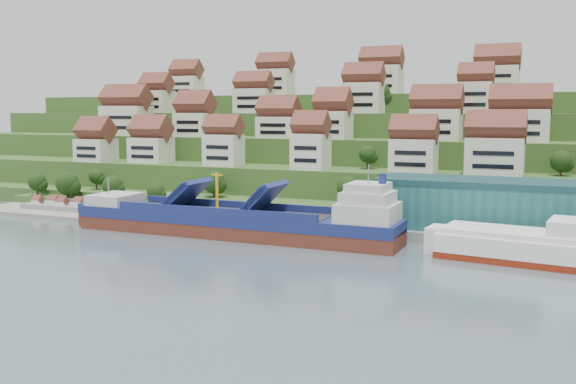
% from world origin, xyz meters
% --- Properties ---
extents(ground, '(300.00, 300.00, 0.00)m').
position_xyz_m(ground, '(0.00, 0.00, 0.00)').
color(ground, slate).
rests_on(ground, ground).
extents(quay, '(180.00, 14.00, 2.20)m').
position_xyz_m(quay, '(20.00, 15.00, 1.10)').
color(quay, gray).
rests_on(quay, ground).
extents(pebble_beach, '(45.00, 20.00, 1.00)m').
position_xyz_m(pebble_beach, '(-58.00, 12.00, 0.50)').
color(pebble_beach, gray).
rests_on(pebble_beach, ground).
extents(hillside, '(260.00, 128.00, 31.00)m').
position_xyz_m(hillside, '(0.00, 103.55, 10.66)').
color(hillside, '#2D4C1E').
rests_on(hillside, ground).
extents(hillside_village, '(155.28, 63.00, 29.11)m').
position_xyz_m(hillside_village, '(1.58, 60.40, 24.21)').
color(hillside_village, silver).
rests_on(hillside_village, ground).
extents(hillside_trees, '(136.37, 62.89, 30.79)m').
position_xyz_m(hillside_trees, '(-15.39, 45.18, 16.81)').
color(hillside_trees, '#1E3C14').
rests_on(hillside_trees, ground).
extents(warehouse, '(60.00, 15.00, 10.00)m').
position_xyz_m(warehouse, '(52.00, 17.00, 7.20)').
color(warehouse, '#246362').
rests_on(warehouse, quay).
extents(flagpole, '(1.28, 0.16, 8.00)m').
position_xyz_m(flagpole, '(18.11, 10.00, 6.88)').
color(flagpole, gray).
rests_on(flagpole, quay).
extents(beach_huts, '(14.40, 3.70, 2.20)m').
position_xyz_m(beach_huts, '(-60.00, 10.75, 2.10)').
color(beach_huts, white).
rests_on(beach_huts, pebble_beach).
extents(cargo_ship, '(70.22, 11.60, 15.45)m').
position_xyz_m(cargo_ship, '(-3.26, 0.89, 3.02)').
color(cargo_ship, '#5E291C').
rests_on(cargo_ship, ground).
extents(second_ship, '(30.71, 14.65, 8.57)m').
position_xyz_m(second_ship, '(52.45, 0.10, 2.59)').
color(second_ship, maroon).
rests_on(second_ship, ground).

